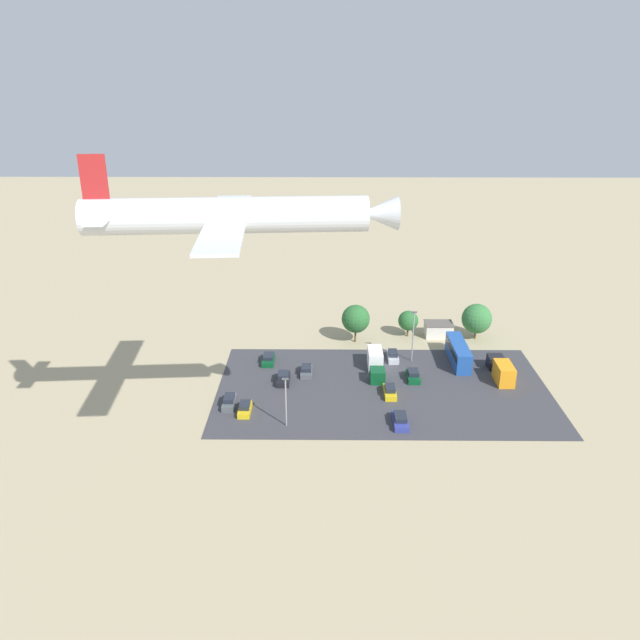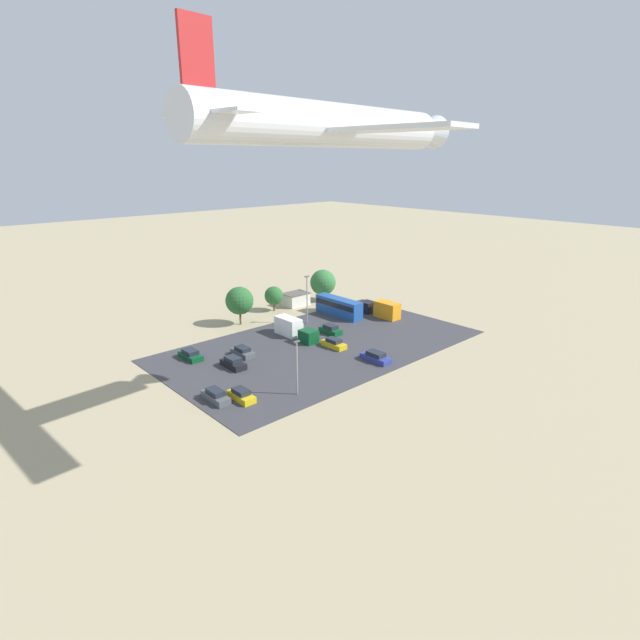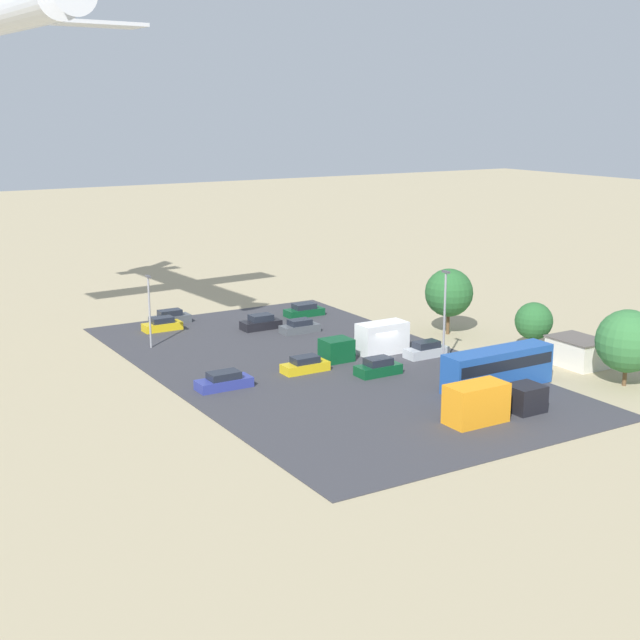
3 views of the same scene
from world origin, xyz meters
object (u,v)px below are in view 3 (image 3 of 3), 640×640
at_px(parked_car_1, 170,318).
at_px(parked_car_6, 162,325).
at_px(parked_truck_0, 370,341).
at_px(parked_truck_1, 490,402).
at_px(parked_car_3, 378,368).
at_px(bus, 498,367).
at_px(parked_car_0, 224,381).
at_px(parked_car_2, 305,365).
at_px(parked_car_8, 261,323).
at_px(shed_building, 577,352).
at_px(parked_car_7, 426,350).
at_px(parked_car_5, 304,311).
at_px(parked_car_4, 300,327).
at_px(airplane, 8,11).

bearing_deg(parked_car_1, parked_car_6, -37.00).
distance_m(parked_truck_0, parked_truck_1, 20.01).
bearing_deg(parked_car_3, bus, 37.76).
bearing_deg(parked_car_0, parked_car_3, -104.67).
bearing_deg(parked_truck_1, parked_car_1, -167.68).
height_order(parked_car_2, parked_car_3, parked_car_3).
relative_size(bus, parked_car_8, 2.45).
bearing_deg(parked_car_6, parked_car_8, -117.77).
xyz_separation_m(parked_car_1, parked_truck_0, (-22.30, -11.57, 0.75)).
height_order(shed_building, parked_car_8, shed_building).
xyz_separation_m(parked_car_2, parked_car_3, (-4.18, -5.15, 0.05)).
xyz_separation_m(parked_car_1, parked_car_3, (-28.05, -8.59, 0.01)).
height_order(parked_car_7, parked_truck_1, parked_truck_1).
height_order(parked_car_1, parked_car_5, parked_car_1).
relative_size(parked_car_5, parked_car_8, 1.05).
xyz_separation_m(parked_car_3, parked_truck_1, (-14.12, -0.62, 0.74)).
height_order(parked_car_1, parked_car_8, parked_car_8).
bearing_deg(parked_car_4, parked_car_3, 174.33).
relative_size(parked_car_0, parked_car_6, 1.15).
xyz_separation_m(parked_car_4, parked_car_8, (3.55, 2.81, 0.07)).
bearing_deg(shed_building, parked_truck_0, 49.20).
xyz_separation_m(bus, parked_car_3, (8.40, 6.51, -1.18)).
relative_size(parked_car_0, parked_car_3, 1.16).
xyz_separation_m(shed_building, airplane, (29.89, 42.40, 30.48)).
xyz_separation_m(bus, parked_car_6, (33.92, 17.01, -1.23)).
bearing_deg(parked_car_7, shed_building, -132.44).
bearing_deg(airplane, parked_car_4, 163.30).
distance_m(parked_car_0, parked_car_3, 14.00).
height_order(parked_car_3, parked_truck_1, parked_truck_1).
height_order(parked_car_2, parked_car_4, parked_car_2).
relative_size(shed_building, parked_truck_1, 0.59).
bearing_deg(airplane, parked_car_7, 143.38).
height_order(parked_car_0, parked_car_1, parked_car_1).
bearing_deg(parked_car_6, parked_car_0, 172.11).
distance_m(parked_car_2, parked_car_3, 6.63).
bearing_deg(airplane, bus, 130.77).
distance_m(shed_building, parked_car_4, 28.86).
height_order(shed_building, parked_car_3, shed_building).
xyz_separation_m(bus, parked_car_7, (10.90, -0.86, -1.19)).
distance_m(bus, parked_car_3, 10.69).
distance_m(parked_car_0, parked_car_6, 22.18).
height_order(parked_car_5, airplane, airplane).
height_order(bus, parked_car_1, bus).
distance_m(parked_car_2, parked_car_5, 22.37).
height_order(parked_car_2, parked_car_6, parked_car_2).
relative_size(parked_car_8, parked_truck_0, 0.47).
height_order(bus, parked_truck_1, bus).
height_order(bus, parked_car_2, bus).
height_order(parked_truck_0, airplane, airplane).
xyz_separation_m(parked_car_8, parked_truck_0, (-14.83, -4.10, 0.73)).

